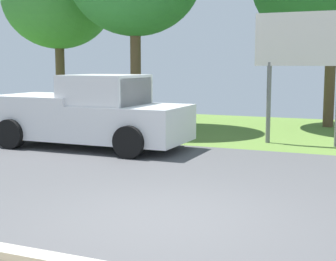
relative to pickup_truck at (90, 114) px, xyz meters
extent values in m
cube|color=#4C4C4F|center=(4.17, -2.80, -0.92)|extent=(40.00, 8.00, 0.10)
cube|color=#5B7E34|center=(4.17, 5.20, -0.92)|extent=(40.00, 8.00, 0.10)
cube|color=silver|center=(-0.03, 0.00, -0.19)|extent=(5.20, 2.00, 0.90)
cube|color=silver|center=(0.47, 0.00, 0.56)|extent=(1.80, 1.84, 0.90)
cube|color=#2D3842|center=(1.32, 0.00, 0.56)|extent=(0.10, 1.70, 0.77)
cube|color=silver|center=(-1.33, 0.00, 0.36)|extent=(2.40, 2.00, 0.20)
cylinder|color=black|center=(1.67, 1.00, -0.49)|extent=(0.76, 0.28, 0.76)
cylinder|color=black|center=(1.67, -1.00, -0.49)|extent=(0.76, 0.28, 0.76)
cylinder|color=black|center=(-1.73, 1.00, -0.49)|extent=(0.76, 0.28, 0.76)
cylinder|color=black|center=(-1.73, -1.00, -0.49)|extent=(0.76, 0.28, 0.76)
cylinder|color=slate|center=(4.12, 2.53, 0.23)|extent=(0.12, 0.12, 2.20)
cube|color=silver|center=(5.02, 2.53, 1.93)|extent=(2.60, 0.10, 1.40)
cylinder|color=brown|center=(-4.78, 5.54, 0.79)|extent=(0.36, 0.36, 3.33)
cylinder|color=brown|center=(-0.75, 4.15, 0.97)|extent=(0.36, 0.36, 3.68)
cylinder|color=brown|center=(5.30, 6.85, 0.81)|extent=(0.36, 0.36, 3.35)
camera|label=1|loc=(6.90, -11.04, 1.28)|focal=53.33mm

